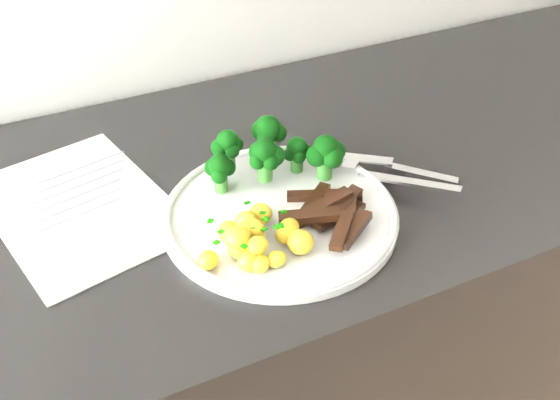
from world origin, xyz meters
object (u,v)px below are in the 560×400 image
(counter, at_px, (227,392))
(fork, at_px, (387,176))
(broccoli, at_px, (275,150))
(knife, at_px, (401,170))
(potatoes, at_px, (255,237))
(beef_strips, at_px, (332,210))
(recipe_paper, at_px, (80,206))
(plate, at_px, (280,214))

(counter, xyz_separation_m, fork, (0.22, -0.09, 0.46))
(counter, xyz_separation_m, broccoli, (0.09, -0.02, 0.49))
(broccoli, xyz_separation_m, knife, (0.16, -0.06, -0.04))
(potatoes, bearing_deg, beef_strips, 6.13)
(broccoli, bearing_deg, fork, -29.52)
(beef_strips, bearing_deg, recipe_paper, 148.75)
(broccoli, xyz_separation_m, beef_strips, (0.03, -0.11, -0.03))
(broccoli, relative_size, fork, 1.07)
(recipe_paper, relative_size, beef_strips, 2.32)
(potatoes, xyz_separation_m, fork, (0.21, 0.05, -0.01))
(plate, bearing_deg, knife, 4.15)
(recipe_paper, bearing_deg, fork, -19.37)
(plate, xyz_separation_m, potatoes, (-0.05, -0.05, 0.02))
(beef_strips, height_order, knife, beef_strips)
(counter, distance_m, recipe_paper, 0.47)
(plate, distance_m, knife, 0.19)
(fork, relative_size, knife, 1.02)
(recipe_paper, bearing_deg, counter, -14.61)
(fork, bearing_deg, beef_strips, -161.77)
(beef_strips, xyz_separation_m, knife, (0.14, 0.05, -0.01))
(plate, xyz_separation_m, beef_strips, (0.05, -0.04, 0.01))
(counter, relative_size, knife, 14.11)
(fork, height_order, knife, fork)
(potatoes, bearing_deg, recipe_paper, 133.28)
(plate, bearing_deg, potatoes, -139.15)
(counter, height_order, plate, plate)
(recipe_paper, height_order, beef_strips, beef_strips)
(broccoli, xyz_separation_m, fork, (0.13, -0.07, -0.03))
(recipe_paper, distance_m, plate, 0.26)
(counter, relative_size, beef_strips, 16.67)
(recipe_paper, height_order, plate, plate)
(plate, height_order, potatoes, potatoes)
(counter, relative_size, fork, 13.84)
(fork, bearing_deg, potatoes, -167.80)
(broccoli, distance_m, fork, 0.15)
(plate, relative_size, knife, 1.80)
(plate, bearing_deg, broccoli, 69.57)
(potatoes, relative_size, beef_strips, 0.96)
(counter, xyz_separation_m, potatoes, (0.01, -0.14, 0.47))
(plate, height_order, fork, fork)
(recipe_paper, xyz_separation_m, fork, (0.38, -0.13, 0.02))
(recipe_paper, distance_m, beef_strips, 0.33)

